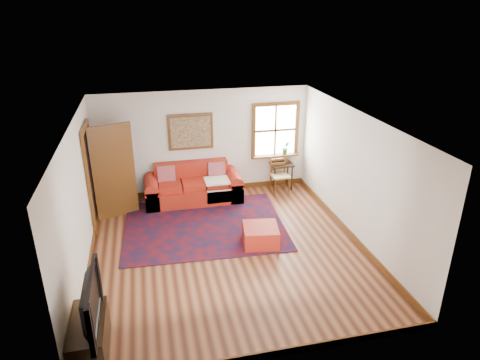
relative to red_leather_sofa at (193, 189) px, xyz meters
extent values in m
plane|color=#482213|center=(0.34, -2.32, -0.29)|extent=(5.50, 5.50, 0.00)
cube|color=silver|center=(0.34, 0.43, 0.96)|extent=(5.00, 0.04, 2.50)
cube|color=silver|center=(0.34, -5.07, 0.96)|extent=(5.00, 0.04, 2.50)
cube|color=silver|center=(-2.16, -2.32, 0.96)|extent=(0.04, 5.50, 2.50)
cube|color=silver|center=(2.84, -2.32, 0.96)|extent=(0.04, 5.50, 2.50)
cube|color=white|center=(0.34, -2.32, 2.21)|extent=(5.00, 5.50, 0.04)
cube|color=#5E3514|center=(0.34, 0.42, -0.23)|extent=(5.00, 0.03, 0.12)
cube|color=#5E3514|center=(-2.14, -2.32, -0.23)|extent=(0.03, 5.50, 0.12)
cube|color=#5E3514|center=(2.83, -2.32, -0.23)|extent=(0.03, 5.50, 0.12)
cube|color=white|center=(2.09, 0.42, 1.16)|extent=(1.00, 0.02, 1.20)
cube|color=#5E3514|center=(2.09, 0.40, 1.81)|extent=(1.18, 0.06, 0.09)
cube|color=#5E3514|center=(2.09, 0.40, 0.52)|extent=(1.18, 0.06, 0.09)
cube|color=#5E3514|center=(1.55, 0.40, 1.16)|extent=(0.09, 0.06, 1.20)
cube|color=#5E3514|center=(2.64, 0.40, 1.16)|extent=(0.09, 0.06, 1.20)
cube|color=#5E3514|center=(2.09, 0.40, 1.16)|extent=(1.00, 0.04, 0.05)
cube|color=#5E3514|center=(2.09, 0.33, 0.54)|extent=(1.15, 0.20, 0.04)
imported|color=#396724|center=(2.34, 0.31, 0.73)|extent=(0.18, 0.15, 0.33)
cube|color=black|center=(-2.15, -0.72, 0.74)|extent=(0.02, 0.90, 2.05)
cube|color=#5E3514|center=(-2.12, -1.21, 0.74)|extent=(0.06, 0.09, 2.05)
cube|color=#5E3514|center=(-2.12, -0.22, 0.74)|extent=(0.06, 0.09, 2.05)
cube|color=#5E3514|center=(-2.12, -0.72, 1.81)|extent=(0.06, 1.08, 0.09)
cube|color=#5E3514|center=(-1.70, -0.42, 0.74)|extent=(0.86, 0.35, 2.05)
cube|color=silver|center=(-1.70, -0.42, 0.84)|extent=(0.56, 0.22, 1.33)
cube|color=#5E3514|center=(0.04, 0.41, 1.26)|extent=(1.05, 0.04, 0.85)
cube|color=tan|center=(0.04, 0.38, 1.26)|extent=(0.92, 0.03, 0.72)
cube|color=#500B0F|center=(0.05, -1.31, -0.28)|extent=(3.39, 2.77, 0.02)
cube|color=#AC2416|center=(0.00, -0.06, -0.09)|extent=(2.21, 0.91, 0.38)
cube|color=#AC2416|center=(0.00, 0.28, 0.34)|extent=(1.72, 0.25, 0.48)
cube|color=#AC2416|center=(-0.96, -0.06, -0.05)|extent=(0.31, 0.91, 0.48)
cube|color=#AC2416|center=(0.95, -0.06, -0.05)|extent=(0.31, 0.91, 0.48)
cube|color=orange|center=(-0.59, 0.12, 0.37)|extent=(0.40, 0.20, 0.42)
cube|color=orange|center=(0.58, 0.12, 0.37)|extent=(0.40, 0.20, 0.42)
cube|color=silver|center=(0.53, -0.23, 0.25)|extent=(0.56, 0.50, 0.04)
cube|color=#AC2416|center=(1.01, -2.27, -0.10)|extent=(0.75, 0.75, 0.37)
cube|color=black|center=(2.22, 0.20, 0.34)|extent=(0.54, 0.41, 0.04)
cylinder|color=black|center=(2.00, 0.04, 0.02)|extent=(0.04, 0.04, 0.61)
cylinder|color=black|center=(2.44, 0.04, 0.02)|extent=(0.04, 0.04, 0.61)
cylinder|color=black|center=(2.00, 0.37, 0.02)|extent=(0.04, 0.04, 0.61)
cylinder|color=black|center=(2.44, 0.37, 0.02)|extent=(0.04, 0.04, 0.61)
cube|color=tan|center=(2.10, -0.07, 0.16)|extent=(0.44, 0.42, 0.04)
cylinder|color=#5E3514|center=(1.93, -0.25, -0.07)|extent=(0.04, 0.04, 0.43)
cylinder|color=#5E3514|center=(2.28, -0.23, -0.07)|extent=(0.04, 0.04, 0.43)
cylinder|color=#5E3514|center=(1.91, 0.09, 0.16)|extent=(0.04, 0.04, 0.90)
cylinder|color=#5E3514|center=(2.27, 0.11, 0.16)|extent=(0.04, 0.04, 0.90)
cube|color=#5E3514|center=(2.09, 0.10, 0.41)|extent=(0.36, 0.05, 0.27)
cube|color=black|center=(-1.92, -4.46, -0.02)|extent=(0.44, 0.99, 0.54)
imported|color=black|center=(-1.90, -4.53, 0.59)|extent=(0.15, 1.18, 0.68)
cylinder|color=silver|center=(-1.87, -4.02, 0.34)|extent=(0.12, 0.12, 0.18)
cylinder|color=#FFA53F|center=(-1.87, -4.02, 0.31)|extent=(0.07, 0.07, 0.12)
camera|label=1|loc=(-0.98, -9.14, 4.06)|focal=32.00mm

